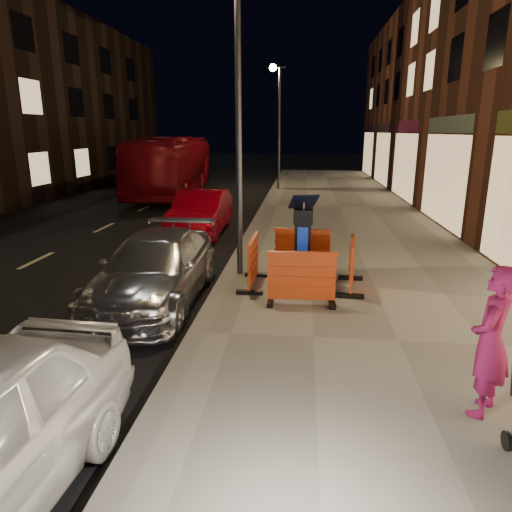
# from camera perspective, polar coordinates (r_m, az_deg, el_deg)

# --- Properties ---
(ground_plane) EXTENTS (120.00, 120.00, 0.00)m
(ground_plane) POSITION_cam_1_polar(r_m,az_deg,el_deg) (7.17, -7.32, -10.47)
(ground_plane) COLOR black
(ground_plane) RESTS_ON ground
(sidewalk) EXTENTS (6.00, 60.00, 0.15)m
(sidewalk) POSITION_cam_1_polar(r_m,az_deg,el_deg) (7.12, 17.35, -10.62)
(sidewalk) COLOR gray
(sidewalk) RESTS_ON ground
(kerb) EXTENTS (0.30, 60.00, 0.15)m
(kerb) POSITION_cam_1_polar(r_m,az_deg,el_deg) (7.14, -7.34, -9.93)
(kerb) COLOR slate
(kerb) RESTS_ON ground
(parking_kiosk) EXTENTS (0.57, 0.57, 1.72)m
(parking_kiosk) POSITION_cam_1_polar(r_m,az_deg,el_deg) (8.80, 5.82, 1.48)
(parking_kiosk) COLOR black
(parking_kiosk) RESTS_ON sidewalk
(barrier_front) EXTENTS (1.24, 0.54, 0.96)m
(barrier_front) POSITION_cam_1_polar(r_m,az_deg,el_deg) (7.99, 5.72, -2.79)
(barrier_front) COLOR #E24617
(barrier_front) RESTS_ON sidewalk
(barrier_back) EXTENTS (1.28, 0.64, 0.96)m
(barrier_back) POSITION_cam_1_polar(r_m,az_deg,el_deg) (9.82, 5.79, 0.66)
(barrier_back) COLOR #E24617
(barrier_back) RESTS_ON sidewalk
(barrier_kerbside) EXTENTS (0.54, 1.24, 0.96)m
(barrier_kerbside) POSITION_cam_1_polar(r_m,az_deg,el_deg) (8.95, -0.34, -0.72)
(barrier_kerbside) COLOR #E24617
(barrier_kerbside) RESTS_ON sidewalk
(barrier_bldgside) EXTENTS (0.62, 1.27, 0.96)m
(barrier_bldgside) POSITION_cam_1_polar(r_m,az_deg,el_deg) (8.95, 11.85, -1.05)
(barrier_bldgside) COLOR #E24617
(barrier_bldgside) RESTS_ON sidewalk
(car_silver) EXTENTS (1.75, 4.29, 1.24)m
(car_silver) POSITION_cam_1_polar(r_m,az_deg,el_deg) (8.91, -12.24, -5.42)
(car_silver) COLOR #BABABF
(car_silver) RESTS_ON ground
(car_red) EXTENTS (1.46, 4.07, 1.34)m
(car_red) POSITION_cam_1_polar(r_m,az_deg,el_deg) (14.41, -6.82, 2.81)
(car_red) COLOR maroon
(car_red) RESTS_ON ground
(bus_doubledecker) EXTENTS (3.05, 10.29, 2.83)m
(bus_doubledecker) POSITION_cam_1_polar(r_m,az_deg,el_deg) (23.79, -10.23, 7.62)
(bus_doubledecker) COLOR maroon
(bus_doubledecker) RESTS_ON ground
(man) EXTENTS (0.67, 0.73, 1.66)m
(man) POSITION_cam_1_polar(r_m,az_deg,el_deg) (5.43, 27.27, -9.51)
(man) COLOR #8F1650
(man) RESTS_ON sidewalk
(street_lamp_mid) EXTENTS (0.12, 0.12, 6.00)m
(street_lamp_mid) POSITION_cam_1_polar(r_m,az_deg,el_deg) (9.36, -2.18, 15.61)
(street_lamp_mid) COLOR #3F3F44
(street_lamp_mid) RESTS_ON sidewalk
(street_lamp_far) EXTENTS (0.12, 0.12, 6.00)m
(street_lamp_far) POSITION_cam_1_polar(r_m,az_deg,el_deg) (24.31, 2.91, 15.45)
(street_lamp_far) COLOR #3F3F44
(street_lamp_far) RESTS_ON sidewalk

